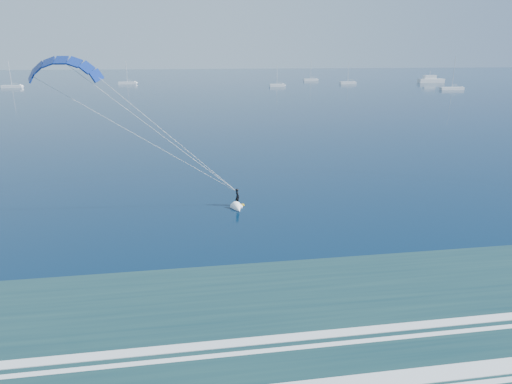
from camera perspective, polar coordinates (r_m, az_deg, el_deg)
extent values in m
cube|color=#1E423F|center=(25.09, 4.78, -19.71)|extent=(600.00, 22.00, 0.03)
cube|color=white|center=(26.26, 3.98, -17.76)|extent=(600.00, 0.70, 0.07)
cube|color=yellow|center=(46.79, -2.33, -1.65)|extent=(1.40, 0.45, 0.08)
imported|color=black|center=(46.51, -2.34, -0.59)|extent=(0.56, 0.71, 1.73)
cone|color=white|center=(45.54, -2.32, -2.13)|extent=(1.31, 1.74, 1.10)
cube|color=white|center=(261.98, 21.03, 12.85)|extent=(13.61, 3.63, 2.00)
cube|color=white|center=(261.39, 20.88, 13.28)|extent=(6.35, 2.90, 1.82)
cylinder|color=silver|center=(261.31, 20.93, 13.69)|extent=(0.16, 0.16, 2.00)
cube|color=white|center=(235.35, -28.20, 11.54)|extent=(8.72, 2.40, 1.20)
cylinder|color=silver|center=(235.06, -28.41, 12.98)|extent=(0.18, 0.18, 10.78)
cylinder|color=silver|center=(234.89, -27.97, 11.91)|extent=(2.60, 0.12, 0.12)
cube|color=white|center=(242.08, -15.77, 12.98)|extent=(8.66, 2.40, 1.20)
cylinder|color=silver|center=(241.81, -15.88, 14.36)|extent=(0.18, 0.18, 10.49)
cylinder|color=silver|center=(241.87, -15.50, 13.33)|extent=(2.60, 0.12, 0.12)
cube|color=white|center=(216.43, 2.63, 13.17)|extent=(6.89, 2.40, 1.20)
cylinder|color=silver|center=(216.16, 2.65, 14.47)|extent=(0.18, 0.18, 8.61)
cylinder|color=silver|center=(216.58, 2.95, 13.54)|extent=(2.60, 0.12, 0.12)
cube|color=white|center=(263.18, 6.84, 13.75)|extent=(7.86, 2.40, 1.20)
cylinder|color=silver|center=(262.94, 6.88, 14.93)|extent=(0.18, 0.18, 9.60)
cylinder|color=silver|center=(263.43, 7.11, 14.05)|extent=(2.60, 0.12, 0.12)
cube|color=white|center=(239.56, 11.40, 13.23)|extent=(7.90, 2.40, 1.20)
cylinder|color=silver|center=(239.29, 11.48, 14.53)|extent=(0.18, 0.18, 9.69)
cylinder|color=silver|center=(239.89, 11.70, 13.56)|extent=(2.60, 0.12, 0.12)
cube|color=white|center=(213.62, 23.27, 11.80)|extent=(10.19, 2.40, 1.20)
cylinder|color=silver|center=(213.27, 23.49, 13.61)|extent=(0.18, 0.18, 12.40)
cylinder|color=silver|center=(214.16, 23.60, 12.15)|extent=(2.60, 0.12, 0.12)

